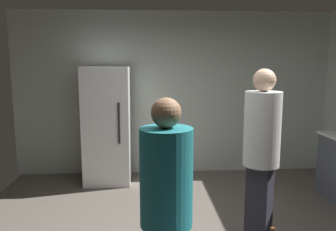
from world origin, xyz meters
The scene contains 4 objects.
wall_back centered at (0.00, 2.63, 1.35)m, with size 5.32×0.06×2.70m, color beige.
refrigerator centered at (-1.09, 2.20, 0.90)m, with size 0.70×0.68×1.80m.
person_in_teal_shirt centered at (-0.35, -0.91, 0.95)m, with size 0.48×0.48×1.63m.
person_in_white_shirt centered at (0.61, 0.06, 1.06)m, with size 0.48×0.48×1.80m.
Camera 1 is at (-0.47, -2.93, 1.83)m, focal length 35.48 mm.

